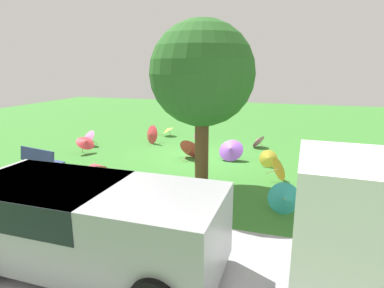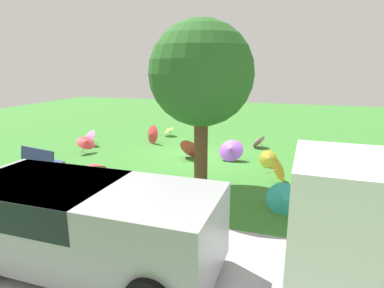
% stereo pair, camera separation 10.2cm
% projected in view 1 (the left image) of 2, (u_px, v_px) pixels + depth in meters
% --- Properties ---
extents(ground, '(40.00, 40.00, 0.00)m').
position_uv_depth(ground, '(196.00, 159.00, 12.59)').
color(ground, '#387A2D').
extents(road_strip, '(40.00, 4.13, 0.01)m').
position_uv_depth(road_strip, '(83.00, 262.00, 5.96)').
color(road_strip, '#9E9EA3').
rests_on(road_strip, ground).
extents(van_dark, '(4.61, 2.15, 1.53)m').
position_uv_depth(van_dark, '(84.00, 218.00, 5.71)').
color(van_dark, '#99999E').
rests_on(van_dark, ground).
extents(park_bench, '(1.66, 0.79, 0.90)m').
position_uv_depth(park_bench, '(41.00, 161.00, 10.67)').
color(park_bench, navy).
rests_on(park_bench, ground).
extents(shade_tree, '(2.93, 2.93, 4.77)m').
position_uv_depth(shade_tree, '(202.00, 75.00, 8.96)').
color(shade_tree, brown).
rests_on(shade_tree, ground).
extents(parasol_teal_0, '(0.83, 0.78, 0.79)m').
position_uv_depth(parasol_teal_0, '(284.00, 199.00, 7.84)').
color(parasol_teal_0, tan).
rests_on(parasol_teal_0, ground).
extents(parasol_red_0, '(1.02, 0.98, 0.84)m').
position_uv_depth(parasol_red_0, '(191.00, 148.00, 12.53)').
color(parasol_red_0, tan).
rests_on(parasol_red_0, ground).
extents(parasol_purple_0, '(1.00, 0.90, 0.84)m').
position_uv_depth(parasol_purple_0, '(231.00, 149.00, 12.24)').
color(parasol_purple_0, tan).
rests_on(parasol_purple_0, ground).
extents(parasol_yellow_0, '(0.68, 0.67, 0.63)m').
position_uv_depth(parasol_yellow_0, '(268.00, 159.00, 11.47)').
color(parasol_yellow_0, tan).
rests_on(parasol_yellow_0, ground).
extents(parasol_yellow_1, '(0.64, 0.65, 0.54)m').
position_uv_depth(parasol_yellow_1, '(168.00, 130.00, 16.52)').
color(parasol_yellow_1, tan).
rests_on(parasol_yellow_1, ground).
extents(parasol_red_1, '(0.92, 0.95, 0.76)m').
position_uv_depth(parasol_red_1, '(86.00, 142.00, 13.20)').
color(parasol_red_1, tan).
rests_on(parasol_red_1, ground).
extents(parasol_red_2, '(0.87, 0.90, 0.87)m').
position_uv_depth(parasol_red_2, '(151.00, 134.00, 14.89)').
color(parasol_red_2, tan).
rests_on(parasol_red_2, ground).
extents(parasol_red_3, '(1.05, 1.05, 0.72)m').
position_uv_depth(parasol_red_3, '(94.00, 166.00, 10.09)').
color(parasol_red_3, tan).
rests_on(parasol_red_3, ground).
extents(parasol_orange_0, '(0.77, 0.83, 0.78)m').
position_uv_depth(parasol_orange_0, '(281.00, 168.00, 10.15)').
color(parasol_orange_0, tan).
rests_on(parasol_orange_0, ground).
extents(parasol_pink_0, '(1.00, 0.93, 0.74)m').
position_uv_depth(parasol_pink_0, '(87.00, 138.00, 14.49)').
color(parasol_pink_0, tan).
rests_on(parasol_pink_0, ground).
extents(parasol_orange_1, '(0.71, 0.80, 0.75)m').
position_uv_depth(parasol_orange_1, '(363.00, 194.00, 8.15)').
color(parasol_orange_1, tan).
rests_on(parasol_orange_1, ground).
extents(parasol_pink_1, '(0.73, 0.80, 0.60)m').
position_uv_depth(parasol_pink_1, '(257.00, 141.00, 14.25)').
color(parasol_pink_1, tan).
rests_on(parasol_pink_1, ground).
extents(parasol_pink_2, '(0.75, 0.71, 0.57)m').
position_uv_depth(parasol_pink_2, '(201.00, 136.00, 15.18)').
color(parasol_pink_2, tan).
rests_on(parasol_pink_2, ground).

